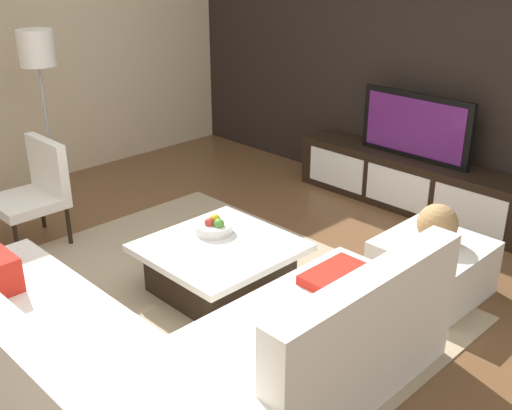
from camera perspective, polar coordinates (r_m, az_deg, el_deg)
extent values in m
plane|color=brown|center=(4.43, -3.38, -8.89)|extent=(14.00, 14.00, 0.00)
cube|color=black|center=(5.96, 16.70, 13.10)|extent=(6.40, 0.12, 2.80)
cube|color=beige|center=(6.67, -21.33, 13.51)|extent=(0.12, 5.20, 2.80)
cube|color=tan|center=(4.49, -4.23, -8.34)|extent=(3.20, 2.41, 0.01)
cube|color=black|center=(6.00, 14.03, 2.01)|extent=(2.33, 0.42, 0.50)
cube|color=white|center=(6.21, 7.40, 3.25)|extent=(0.66, 0.01, 0.35)
cube|color=white|center=(5.83, 12.90, 1.48)|extent=(0.66, 0.01, 0.35)
cube|color=white|center=(5.51, 19.08, -0.53)|extent=(0.66, 0.01, 0.35)
cube|color=black|center=(5.83, 14.55, 7.08)|extent=(1.11, 0.05, 0.61)
cube|color=#591E66|center=(5.80, 14.40, 7.03)|extent=(1.00, 0.01, 0.51)
cube|color=white|center=(3.59, -17.49, -14.52)|extent=(2.47, 0.85, 0.44)
cube|color=white|center=(3.64, 5.63, -12.82)|extent=(0.85, 1.46, 0.44)
cube|color=white|center=(3.25, 10.48, -9.30)|extent=(0.18, 1.46, 0.39)
cube|color=red|center=(3.75, 9.42, -7.33)|extent=(0.60, 0.44, 0.06)
cube|color=black|center=(4.47, -3.31, -6.13)|extent=(0.77, 0.79, 0.33)
cube|color=white|center=(4.38, -3.37, -3.96)|extent=(0.96, 0.99, 0.05)
cylinder|color=black|center=(5.19, -21.30, -3.08)|extent=(0.04, 0.04, 0.38)
cylinder|color=black|center=(5.75, -19.23, -0.22)|extent=(0.04, 0.04, 0.38)
cylinder|color=black|center=(5.36, -16.98, -1.66)|extent=(0.04, 0.04, 0.38)
cube|color=white|center=(5.40, -20.49, 0.25)|extent=(0.55, 0.53, 0.08)
cube|color=white|center=(5.39, -18.74, 3.51)|extent=(0.55, 0.08, 0.45)
cylinder|color=#A5A5AA|center=(6.36, -17.93, 0.45)|extent=(0.28, 0.28, 0.02)
cylinder|color=#A5A5AA|center=(6.14, -18.68, 6.14)|extent=(0.03, 0.03, 1.30)
cylinder|color=white|center=(5.97, -19.69, 13.56)|extent=(0.32, 0.32, 0.32)
cube|color=white|center=(4.62, 15.98, -5.54)|extent=(0.70, 0.70, 0.40)
cylinder|color=silver|center=(4.53, -3.95, -2.14)|extent=(0.28, 0.28, 0.07)
sphere|color=#4C8C33|center=(4.47, -3.45, -1.77)|extent=(0.08, 0.08, 0.08)
sphere|color=gold|center=(4.54, -3.83, -1.36)|extent=(0.08, 0.08, 0.08)
sphere|color=#B23326|center=(4.50, -4.33, -1.65)|extent=(0.07, 0.07, 0.07)
sphere|color=#AD8451|center=(4.47, 16.46, -1.68)|extent=(0.28, 0.28, 0.28)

